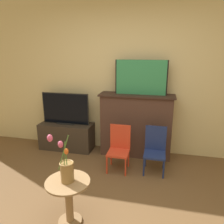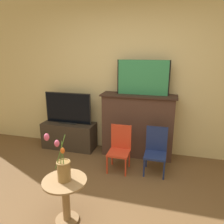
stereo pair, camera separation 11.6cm
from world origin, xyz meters
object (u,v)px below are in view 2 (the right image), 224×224
at_px(chair_blue, 156,149).
at_px(vase_tulips, 63,168).
at_px(tv_monitor, 68,109).
at_px(chair_red, 120,146).
at_px(painting, 143,78).

height_order(chair_blue, vase_tulips, vase_tulips).
bearing_deg(vase_tulips, chair_blue, 56.84).
xyz_separation_m(tv_monitor, chair_red, (1.08, -0.50, -0.39)).
bearing_deg(vase_tulips, tv_monitor, 114.61).
bearing_deg(chair_red, chair_blue, 6.46).
relative_size(tv_monitor, chair_blue, 1.27).
bearing_deg(chair_blue, chair_red, -173.54).
relative_size(tv_monitor, chair_red, 1.27).
bearing_deg(chair_blue, painting, 121.29).
height_order(tv_monitor, vase_tulips, tv_monitor).
bearing_deg(chair_blue, vase_tulips, -123.16).
relative_size(tv_monitor, vase_tulips, 1.66).
distance_m(painting, chair_blue, 1.14).
distance_m(chair_red, chair_blue, 0.54).
bearing_deg(painting, chair_blue, -58.71).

